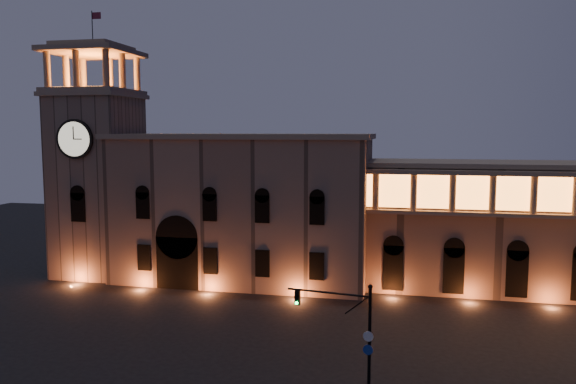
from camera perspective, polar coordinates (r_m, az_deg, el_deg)
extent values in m
plane|color=black|center=(49.07, -9.79, -15.30)|extent=(160.00, 160.00, 0.00)
cube|color=#846956|center=(67.79, -4.62, -1.80)|extent=(30.00, 12.00, 17.00)
cube|color=gray|center=(67.13, -4.68, 5.66)|extent=(30.80, 12.80, 0.60)
cube|color=black|center=(65.80, -10.98, -7.01)|extent=(5.00, 1.40, 6.00)
cylinder|color=black|center=(65.19, -11.04, -4.44)|extent=(5.00, 1.40, 5.00)
cube|color=orange|center=(65.67, -11.05, -7.22)|extent=(4.20, 0.20, 5.00)
cube|color=#846956|center=(74.02, -18.72, 0.52)|extent=(9.00, 9.00, 22.00)
cube|color=gray|center=(73.82, -19.03, 9.24)|extent=(9.80, 9.80, 0.50)
cylinder|color=black|center=(69.72, -20.86, 5.05)|extent=(4.60, 0.35, 4.60)
cylinder|color=beige|center=(69.60, -20.92, 5.04)|extent=(4.00, 0.12, 4.00)
cube|color=gray|center=(73.85, -19.05, 9.62)|extent=(9.40, 9.40, 0.50)
cube|color=orange|center=(73.87, -19.05, 9.86)|extent=(6.80, 6.80, 0.15)
cylinder|color=gray|center=(72.91, -23.29, 11.36)|extent=(0.76, 0.76, 4.20)
cylinder|color=gray|center=(70.82, -20.72, 11.63)|extent=(0.76, 0.76, 4.20)
cylinder|color=gray|center=(68.87, -18.00, 11.89)|extent=(0.76, 0.76, 4.20)
cylinder|color=gray|center=(79.24, -20.07, 11.04)|extent=(0.76, 0.76, 4.20)
cylinder|color=gray|center=(77.32, -17.64, 11.25)|extent=(0.76, 0.76, 4.20)
cylinder|color=gray|center=(75.54, -15.08, 11.45)|extent=(0.76, 0.76, 4.20)
cylinder|color=gray|center=(76.05, -21.61, 11.20)|extent=(0.76, 0.76, 4.20)
cylinder|color=gray|center=(72.18, -16.47, 11.67)|extent=(0.76, 0.76, 4.20)
cube|color=gray|center=(74.31, -19.18, 13.28)|extent=(9.80, 9.80, 0.60)
cube|color=gray|center=(74.39, -19.20, 13.74)|extent=(7.50, 7.50, 0.60)
cylinder|color=black|center=(74.74, -19.26, 15.48)|extent=(0.10, 0.10, 4.00)
plane|color=maroon|center=(74.69, -18.89, 16.59)|extent=(1.20, 0.00, 1.20)
cube|color=#7F6451|center=(68.84, 24.25, -3.47)|extent=(40.00, 10.00, 14.00)
cube|color=gray|center=(68.07, 24.52, 2.56)|extent=(40.60, 10.60, 0.50)
cube|color=gray|center=(63.20, 25.40, -2.23)|extent=(40.00, 1.20, 0.40)
cube|color=gray|center=(62.76, 25.58, 1.65)|extent=(40.00, 1.40, 0.50)
cube|color=orange|center=(63.47, 25.38, -0.20)|extent=(38.00, 0.15, 3.60)
cylinder|color=gray|center=(61.25, 8.90, 0.12)|extent=(0.70, 0.70, 4.00)
cylinder|color=gray|center=(61.18, 12.64, 0.03)|extent=(0.70, 0.70, 4.00)
cylinder|color=gray|center=(61.36, 16.38, -0.05)|extent=(0.70, 0.70, 4.00)
cylinder|color=gray|center=(61.80, 20.08, -0.13)|extent=(0.70, 0.70, 4.00)
cylinder|color=gray|center=(62.50, 23.71, -0.21)|extent=(0.70, 0.70, 4.00)
cylinder|color=gray|center=(63.44, 27.25, -0.29)|extent=(0.70, 0.70, 4.00)
cylinder|color=black|center=(38.15, 8.26, -15.36)|extent=(0.22, 0.22, 7.87)
sphere|color=black|center=(36.86, 8.36, -9.49)|extent=(0.31, 0.31, 0.31)
cylinder|color=black|center=(37.68, 4.09, -10.16)|extent=(5.59, 0.92, 0.13)
cube|color=black|center=(38.45, 0.97, -10.68)|extent=(0.38, 0.36, 0.96)
cylinder|color=#0CE53F|center=(38.38, 0.88, -11.21)|extent=(0.21, 0.12, 0.20)
cylinder|color=silver|center=(37.74, 8.15, -14.32)|extent=(0.67, 0.14, 0.67)
cylinder|color=navy|center=(38.06, 8.13, -15.59)|extent=(0.67, 0.14, 0.67)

